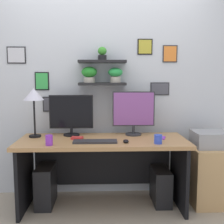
{
  "coord_description": "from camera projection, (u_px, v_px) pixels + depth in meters",
  "views": [
    {
      "loc": [
        -0.01,
        -2.86,
        1.4
      ],
      "look_at": [
        0.1,
        0.05,
        1.03
      ],
      "focal_mm": 44.5,
      "sensor_mm": 36.0,
      "label": 1
    }
  ],
  "objects": [
    {
      "name": "pen_cup",
      "position": [
        49.0,
        140.0,
        2.66
      ],
      "size": [
        0.07,
        0.07,
        0.1
      ],
      "primitive_type": "cylinder",
      "color": "purple",
      "rests_on": "desk"
    },
    {
      "name": "drawer_cabinet",
      "position": [
        209.0,
        175.0,
        3.1
      ],
      "size": [
        0.44,
        0.5,
        0.64
      ],
      "primitive_type": "cube",
      "color": "tan",
      "rests_on": "ground"
    },
    {
      "name": "printer",
      "position": [
        211.0,
        139.0,
        3.04
      ],
      "size": [
        0.38,
        0.34,
        0.17
      ],
      "primitive_type": "cube",
      "color": "#9E9EA3",
      "rests_on": "drawer_cabinet"
    },
    {
      "name": "computer_tower_right",
      "position": [
        161.0,
        186.0,
        3.1
      ],
      "size": [
        0.18,
        0.4,
        0.39
      ],
      "primitive_type": "cube",
      "color": "black",
      "rests_on": "ground"
    },
    {
      "name": "monitor_right",
      "position": [
        134.0,
        111.0,
        3.11
      ],
      "size": [
        0.47,
        0.18,
        0.49
      ],
      "color": "#2D2D33",
      "rests_on": "desk"
    },
    {
      "name": "computer_mouse",
      "position": [
        126.0,
        141.0,
        2.77
      ],
      "size": [
        0.06,
        0.09,
        0.03
      ],
      "primitive_type": "ellipsoid",
      "color": "black",
      "rests_on": "desk"
    },
    {
      "name": "desk_lamp",
      "position": [
        34.0,
        97.0,
        2.98
      ],
      "size": [
        0.22,
        0.22,
        0.53
      ],
      "color": "black",
      "rests_on": "desk"
    },
    {
      "name": "back_wall_assembly",
      "position": [
        102.0,
        81.0,
        3.28
      ],
      "size": [
        4.4,
        0.24,
        2.7
      ],
      "color": "silver",
      "rests_on": "ground"
    },
    {
      "name": "scissors_tray",
      "position": [
        77.0,
        138.0,
        2.93
      ],
      "size": [
        0.13,
        0.1,
        0.02
      ],
      "primitive_type": "cube",
      "rotation": [
        0.0,
        0.0,
        -0.17
      ],
      "color": "red",
      "rests_on": "desk"
    },
    {
      "name": "ground_plane",
      "position": [
        103.0,
        207.0,
        3.01
      ],
      "size": [
        8.0,
        8.0,
        0.0
      ],
      "primitive_type": "plane",
      "color": "tan"
    },
    {
      "name": "computer_tower_left",
      "position": [
        46.0,
        185.0,
        3.04
      ],
      "size": [
        0.18,
        0.4,
        0.44
      ],
      "primitive_type": "cube",
      "color": "black",
      "rests_on": "ground"
    },
    {
      "name": "desk",
      "position": [
        103.0,
        157.0,
        3.0
      ],
      "size": [
        1.77,
        0.68,
        0.75
      ],
      "color": "tan",
      "rests_on": "ground"
    },
    {
      "name": "coffee_mug",
      "position": [
        158.0,
        139.0,
        2.73
      ],
      "size": [
        0.08,
        0.08,
        0.09
      ],
      "primitive_type": "cylinder",
      "color": "blue",
      "rests_on": "desk"
    },
    {
      "name": "keyboard",
      "position": [
        95.0,
        141.0,
        2.78
      ],
      "size": [
        0.44,
        0.14,
        0.02
      ],
      "primitive_type": "cube",
      "color": "#2D2D33",
      "rests_on": "desk"
    },
    {
      "name": "cell_phone",
      "position": [
        162.0,
        138.0,
        2.97
      ],
      "size": [
        0.11,
        0.15,
        0.01
      ],
      "primitive_type": "cube",
      "rotation": [
        0.0,
        0.0,
        -0.31
      ],
      "color": "purple",
      "rests_on": "desk"
    },
    {
      "name": "monitor_left",
      "position": [
        71.0,
        114.0,
        3.09
      ],
      "size": [
        0.49,
        0.18,
        0.45
      ],
      "color": "black",
      "rests_on": "desk"
    }
  ]
}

